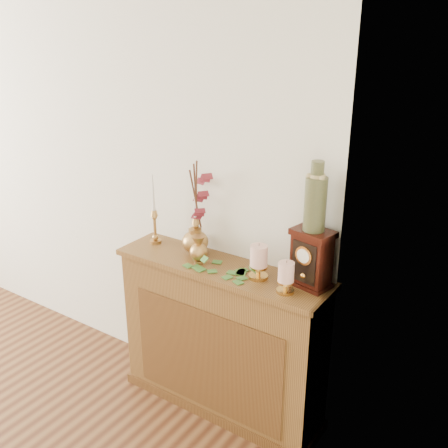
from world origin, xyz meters
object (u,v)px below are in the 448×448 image
Objects in this scene: candlestick_left at (155,221)px; ginger_jar at (201,210)px; bud_vase at (198,250)px; mantel_clock at (311,259)px; ceramic_vase at (316,200)px; candlestick_center at (196,230)px.

ginger_jar is at bearing 9.80° from candlestick_left.
bud_vase is at bearing -59.14° from ginger_jar.
bud_vase is at bearing -158.62° from mantel_clock.
candlestick_left is 0.99m from mantel_clock.
ginger_jar is at bearing 120.86° from bud_vase.
mantel_clock is at bearing -101.77° from ceramic_vase.
bud_vase is (0.10, -0.11, -0.06)m from candlestick_center.
mantel_clock is (0.61, 0.10, 0.07)m from bud_vase.
candlestick_left is 1.01× the size of candlestick_center.
mantel_clock is at bearing -2.37° from ginger_jar.
ginger_jar is (0.30, 0.05, 0.11)m from candlestick_left.
ceramic_vase is (0.61, 0.11, 0.37)m from bud_vase.
candlestick_left is at bearing -166.89° from mantel_clock.
ginger_jar is (-0.08, 0.13, 0.17)m from bud_vase.
ginger_jar reaches higher than candlestick_left.
mantel_clock is 0.30m from ceramic_vase.
ceramic_vase is at bearing 90.00° from mantel_clock.
ceramic_vase is (0.71, -0.01, 0.31)m from candlestick_center.
ceramic_vase reaches higher than bud_vase.
candlestick_center is (0.28, 0.03, -0.00)m from candlestick_left.
candlestick_center is 0.16m from bud_vase.
ceramic_vase reaches higher than mantel_clock.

